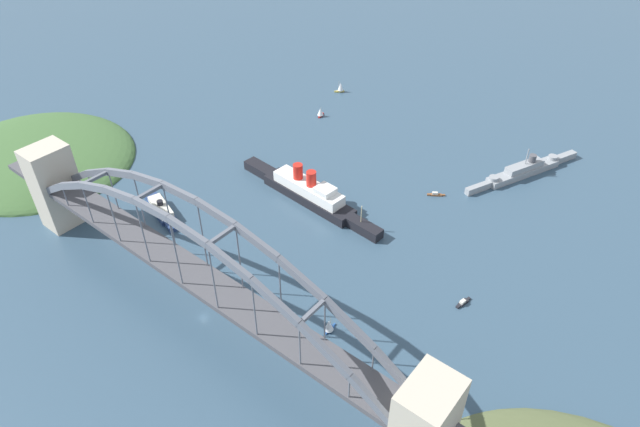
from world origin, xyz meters
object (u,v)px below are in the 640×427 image
at_px(small_boat_2, 329,325).
at_px(small_boat_1, 320,112).
at_px(naval_cruiser, 524,170).
at_px(small_boat_4, 340,87).
at_px(harbor_arch_bridge, 196,276).
at_px(harbor_ferry_steamer, 161,209).
at_px(small_boat_3, 463,302).
at_px(small_boat_0, 436,194).
at_px(ocean_liner, 308,192).

bearing_deg(small_boat_2, small_boat_1, 129.84).
height_order(naval_cruiser, small_boat_4, naval_cruiser).
relative_size(harbor_arch_bridge, naval_cruiser, 3.45).
height_order(harbor_arch_bridge, harbor_ferry_steamer, harbor_arch_bridge).
height_order(harbor_arch_bridge, small_boat_1, harbor_arch_bridge).
distance_m(small_boat_2, small_boat_3, 61.64).
bearing_deg(small_boat_1, small_boat_0, -16.49).
relative_size(small_boat_2, small_boat_3, 0.82).
xyz_separation_m(ocean_liner, small_boat_2, (66.12, -65.73, -1.99)).
bearing_deg(small_boat_2, small_boat_4, 125.91).
bearing_deg(harbor_arch_bridge, small_boat_3, 42.69).
relative_size(naval_cruiser, harbor_ferry_steamer, 2.08).
xyz_separation_m(small_boat_1, small_boat_2, (121.77, -145.95, 0.18)).
distance_m(harbor_arch_bridge, small_boat_1, 190.56).
bearing_deg(harbor_ferry_steamer, small_boat_0, 44.67).
bearing_deg(harbor_arch_bridge, ocean_liner, 101.57).
bearing_deg(small_boat_2, small_boat_3, 53.22).
bearing_deg(small_boat_1, ocean_liner, -55.25).
distance_m(harbor_arch_bridge, ocean_liner, 97.57).
bearing_deg(ocean_liner, small_boat_1, 124.75).
relative_size(naval_cruiser, small_boat_3, 8.85).
xyz_separation_m(harbor_arch_bridge, naval_cruiser, (63.74, 192.62, -21.43)).
relative_size(harbor_arch_bridge, small_boat_2, 37.13).
height_order(ocean_liner, small_boat_4, ocean_liner).
bearing_deg(small_boat_2, small_boat_0, 96.58).
bearing_deg(harbor_arch_bridge, small_boat_1, 113.28).
xyz_separation_m(harbor_ferry_steamer, small_boat_3, (157.29, 41.57, -1.58)).
bearing_deg(small_boat_2, ocean_liner, 135.17).
xyz_separation_m(ocean_liner, naval_cruiser, (82.93, 98.89, -2.27)).
bearing_deg(small_boat_3, small_boat_1, 148.65).
distance_m(ocean_liner, small_boat_0, 71.68).
bearing_deg(harbor_ferry_steamer, harbor_arch_bridge, -25.94).
bearing_deg(small_boat_4, ocean_liner, -60.34).
xyz_separation_m(harbor_ferry_steamer, small_boat_0, (107.28, 106.04, -1.62)).
xyz_separation_m(ocean_liner, small_boat_4, (-68.18, 119.71, -1.42)).
bearing_deg(naval_cruiser, small_boat_4, 172.16).
xyz_separation_m(harbor_ferry_steamer, small_boat_2, (120.41, -7.75, 1.09)).
height_order(naval_cruiser, small_boat_3, naval_cruiser).
xyz_separation_m(naval_cruiser, harbor_ferry_steamer, (-137.22, -156.88, -0.81)).
relative_size(ocean_liner, small_boat_3, 11.12).
height_order(harbor_arch_bridge, naval_cruiser, harbor_arch_bridge).
bearing_deg(small_boat_1, naval_cruiser, 7.68).
bearing_deg(harbor_arch_bridge, small_boat_4, 112.26).
relative_size(ocean_liner, small_boat_1, 13.41).
relative_size(ocean_liner, small_boat_0, 11.27).
height_order(ocean_liner, small_boat_2, ocean_liner).
height_order(small_boat_1, small_boat_2, small_boat_2).
distance_m(harbor_ferry_steamer, small_boat_0, 150.85).
bearing_deg(naval_cruiser, harbor_ferry_steamer, -131.18).
relative_size(harbor_arch_bridge, harbor_ferry_steamer, 7.16).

